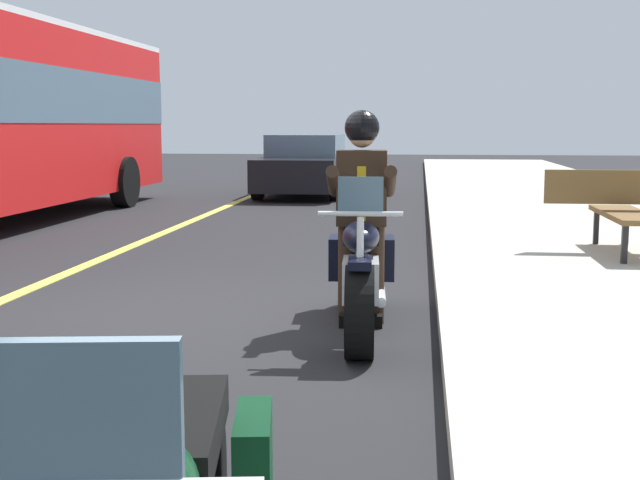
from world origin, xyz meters
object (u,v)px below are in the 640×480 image
(motorcycle_main, at_px, (361,274))
(car_silver, at_px, (306,165))
(rider_main, at_px, (362,198))
(bench_sidewalk, at_px, (625,204))

(motorcycle_main, distance_m, car_silver, 13.08)
(motorcycle_main, relative_size, rider_main, 1.27)
(car_silver, bearing_deg, bench_sidewalk, 28.08)
(rider_main, relative_size, bench_sidewalk, 0.97)
(motorcycle_main, xyz_separation_m, bench_sidewalk, (-3.48, 2.82, 0.26))
(motorcycle_main, xyz_separation_m, car_silver, (-12.89, -2.21, 0.24))
(motorcycle_main, height_order, bench_sidewalk, motorcycle_main)
(rider_main, xyz_separation_m, bench_sidewalk, (-3.29, 2.83, -0.32))
(motorcycle_main, xyz_separation_m, rider_main, (-0.19, -0.01, 0.58))
(motorcycle_main, height_order, car_silver, car_silver)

